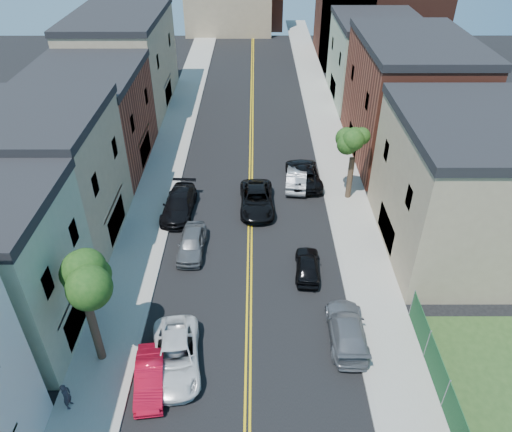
{
  "coord_description": "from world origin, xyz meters",
  "views": [
    {
      "loc": [
        0.4,
        -2.89,
        21.26
      ],
      "look_at": [
        0.44,
        24.6,
        2.0
      ],
      "focal_mm": 33.7,
      "sensor_mm": 36.0,
      "label": 1
    }
  ],
  "objects_px": {
    "white_pickup": "(176,356)",
    "grey_car_left": "(192,243)",
    "red_sedan": "(150,377)",
    "dark_car_right_far": "(304,174)",
    "black_suv_lane": "(257,200)",
    "pedestrian_left": "(67,396)",
    "black_car_left": "(179,204)",
    "black_car_right": "(308,265)",
    "grey_car_right": "(347,329)",
    "silver_car_right": "(297,177)"
  },
  "relations": [
    {
      "from": "silver_car_right",
      "to": "white_pickup",
      "type": "bearing_deg",
      "value": 73.77
    },
    {
      "from": "black_car_left",
      "to": "red_sedan",
      "type": "bearing_deg",
      "value": -84.45
    },
    {
      "from": "red_sedan",
      "to": "silver_car_right",
      "type": "xyz_separation_m",
      "value": [
        8.82,
        19.73,
        0.11
      ]
    },
    {
      "from": "white_pickup",
      "to": "black_suv_lane",
      "type": "xyz_separation_m",
      "value": [
        4.3,
        15.02,
        0.03
      ]
    },
    {
      "from": "white_pickup",
      "to": "silver_car_right",
      "type": "xyz_separation_m",
      "value": [
        7.68,
        18.5,
        0.03
      ]
    },
    {
      "from": "white_pickup",
      "to": "black_car_left",
      "type": "bearing_deg",
      "value": 89.54
    },
    {
      "from": "grey_car_right",
      "to": "dark_car_right_far",
      "type": "relative_size",
      "value": 0.88
    },
    {
      "from": "red_sedan",
      "to": "black_car_right",
      "type": "relative_size",
      "value": 1.03
    },
    {
      "from": "black_car_left",
      "to": "dark_car_right_far",
      "type": "xyz_separation_m",
      "value": [
        10.0,
        4.64,
        -0.0
      ]
    },
    {
      "from": "black_suv_lane",
      "to": "pedestrian_left",
      "type": "height_order",
      "value": "pedestrian_left"
    },
    {
      "from": "white_pickup",
      "to": "black_car_right",
      "type": "relative_size",
      "value": 1.37
    },
    {
      "from": "white_pickup",
      "to": "black_car_right",
      "type": "bearing_deg",
      "value": 36.81
    },
    {
      "from": "red_sedan",
      "to": "black_car_left",
      "type": "height_order",
      "value": "black_car_left"
    },
    {
      "from": "dark_car_right_far",
      "to": "black_suv_lane",
      "type": "distance_m",
      "value": 5.66
    },
    {
      "from": "black_car_right",
      "to": "grey_car_right",
      "type": "bearing_deg",
      "value": 111.08
    },
    {
      "from": "black_car_right",
      "to": "pedestrian_left",
      "type": "bearing_deg",
      "value": 42.25
    },
    {
      "from": "white_pickup",
      "to": "black_car_left",
      "type": "xyz_separation_m",
      "value": [
        -1.7,
        14.38,
        0.04
      ]
    },
    {
      "from": "red_sedan",
      "to": "dark_car_right_far",
      "type": "relative_size",
      "value": 0.71
    },
    {
      "from": "black_car_right",
      "to": "silver_car_right",
      "type": "distance_m",
      "value": 11.16
    },
    {
      "from": "grey_car_right",
      "to": "black_suv_lane",
      "type": "height_order",
      "value": "black_suv_lane"
    },
    {
      "from": "red_sedan",
      "to": "grey_car_right",
      "type": "relative_size",
      "value": 0.8
    },
    {
      "from": "grey_car_left",
      "to": "dark_car_right_far",
      "type": "xyz_separation_m",
      "value": [
        8.5,
        9.44,
        0.04
      ]
    },
    {
      "from": "white_pickup",
      "to": "silver_car_right",
      "type": "relative_size",
      "value": 1.15
    },
    {
      "from": "silver_car_right",
      "to": "dark_car_right_far",
      "type": "height_order",
      "value": "dark_car_right_far"
    },
    {
      "from": "red_sedan",
      "to": "grey_car_left",
      "type": "distance_m",
      "value": 10.86
    },
    {
      "from": "white_pickup",
      "to": "grey_car_left",
      "type": "xyz_separation_m",
      "value": [
        -0.2,
        9.59,
        0.01
      ]
    },
    {
      "from": "white_pickup",
      "to": "black_suv_lane",
      "type": "distance_m",
      "value": 15.62
    },
    {
      "from": "white_pickup",
      "to": "dark_car_right_far",
      "type": "xyz_separation_m",
      "value": [
        8.3,
        19.03,
        0.04
      ]
    },
    {
      "from": "silver_car_right",
      "to": "pedestrian_left",
      "type": "relative_size",
      "value": 2.97
    },
    {
      "from": "red_sedan",
      "to": "dark_car_right_far",
      "type": "height_order",
      "value": "dark_car_right_far"
    },
    {
      "from": "black_car_left",
      "to": "black_suv_lane",
      "type": "relative_size",
      "value": 0.98
    },
    {
      "from": "grey_car_right",
      "to": "red_sedan",
      "type": "bearing_deg",
      "value": 17.2
    },
    {
      "from": "grey_car_right",
      "to": "black_suv_lane",
      "type": "bearing_deg",
      "value": -68.34
    },
    {
      "from": "silver_car_right",
      "to": "pedestrian_left",
      "type": "height_order",
      "value": "pedestrian_left"
    },
    {
      "from": "black_car_left",
      "to": "dark_car_right_far",
      "type": "height_order",
      "value": "black_car_left"
    },
    {
      "from": "red_sedan",
      "to": "pedestrian_left",
      "type": "bearing_deg",
      "value": -168.22
    },
    {
      "from": "grey_car_right",
      "to": "black_car_right",
      "type": "bearing_deg",
      "value": -71.98
    },
    {
      "from": "grey_car_left",
      "to": "black_suv_lane",
      "type": "distance_m",
      "value": 7.05
    },
    {
      "from": "silver_car_right",
      "to": "dark_car_right_far",
      "type": "relative_size",
      "value": 0.82
    },
    {
      "from": "black_car_right",
      "to": "dark_car_right_far",
      "type": "distance_m",
      "value": 11.71
    },
    {
      "from": "silver_car_right",
      "to": "black_car_left",
      "type": "bearing_deg",
      "value": 30.01
    },
    {
      "from": "black_suv_lane",
      "to": "pedestrian_left",
      "type": "relative_size",
      "value": 3.54
    },
    {
      "from": "red_sedan",
      "to": "grey_car_left",
      "type": "relative_size",
      "value": 0.91
    },
    {
      "from": "white_pickup",
      "to": "pedestrian_left",
      "type": "relative_size",
      "value": 3.41
    },
    {
      "from": "grey_car_left",
      "to": "black_car_right",
      "type": "relative_size",
      "value": 1.13
    },
    {
      "from": "black_car_left",
      "to": "silver_car_right",
      "type": "distance_m",
      "value": 10.24
    },
    {
      "from": "grey_car_left",
      "to": "pedestrian_left",
      "type": "height_order",
      "value": "pedestrian_left"
    },
    {
      "from": "black_car_right",
      "to": "black_suv_lane",
      "type": "bearing_deg",
      "value": -62.77
    },
    {
      "from": "black_car_left",
      "to": "black_suv_lane",
      "type": "distance_m",
      "value": 6.03
    },
    {
      "from": "grey_car_left",
      "to": "dark_car_right_far",
      "type": "distance_m",
      "value": 12.7
    }
  ]
}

